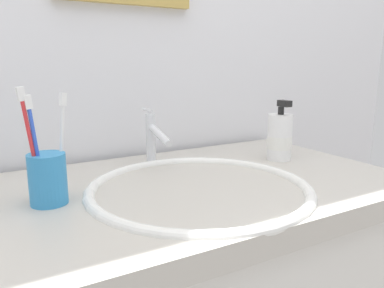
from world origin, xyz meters
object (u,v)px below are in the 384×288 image
toothbrush_cup (48,179)px  soap_dispenser (280,137)px  toothbrush_white (62,139)px  toothbrush_blue (35,144)px  toothbrush_red (30,140)px  faucet (153,137)px

toothbrush_cup → soap_dispenser: size_ratio=0.59×
toothbrush_cup → toothbrush_white: size_ratio=0.48×
toothbrush_white → soap_dispenser: size_ratio=1.23×
toothbrush_blue → toothbrush_red: 0.01m
toothbrush_cup → soap_dispenser: 0.60m
faucet → toothbrush_red: (-0.31, -0.16, 0.05)m
toothbrush_blue → toothbrush_white: size_ratio=1.00×
faucet → toothbrush_blue: bearing=-151.3°
faucet → toothbrush_cup: bearing=-151.0°
toothbrush_white → toothbrush_red: bearing=-162.5°
faucet → soap_dispenser: (0.31, -0.12, -0.01)m
toothbrush_cup → toothbrush_red: size_ratio=0.45×
toothbrush_blue → toothbrush_red: (-0.01, -0.00, 0.01)m
faucet → toothbrush_cup: 0.32m
toothbrush_blue → soap_dispenser: (0.61, 0.04, -0.06)m
toothbrush_blue → toothbrush_red: toothbrush_red is taller
toothbrush_cup → toothbrush_red: 0.08m
toothbrush_red → soap_dispenser: bearing=4.0°
toothbrush_cup → toothbrush_red: bearing=-162.8°
toothbrush_red → toothbrush_white: (0.06, 0.02, -0.01)m
toothbrush_blue → toothbrush_red: bearing=-177.2°
toothbrush_red → toothbrush_white: size_ratio=1.07×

